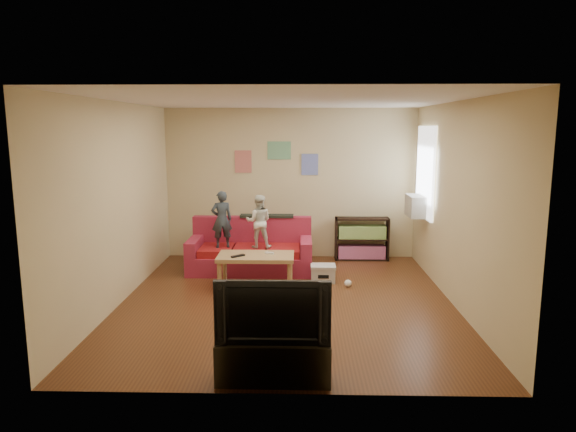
{
  "coord_description": "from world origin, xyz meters",
  "views": [
    {
      "loc": [
        0.19,
        -6.75,
        2.36
      ],
      "look_at": [
        0.0,
        0.8,
        1.05
      ],
      "focal_mm": 32.0,
      "sensor_mm": 36.0,
      "label": 1
    }
  ],
  "objects_px": {
    "sofa": "(251,252)",
    "coffee_table": "(256,260)",
    "child_a": "(222,219)",
    "child_b": "(259,221)",
    "bookshelf": "(362,241)",
    "tv_stand": "(273,360)",
    "television": "(273,309)",
    "file_box": "(323,273)"
  },
  "relations": [
    {
      "from": "bookshelf",
      "to": "file_box",
      "type": "relative_size",
      "value": 2.5
    },
    {
      "from": "file_box",
      "to": "child_b",
      "type": "bearing_deg",
      "value": 155.39
    },
    {
      "from": "sofa",
      "to": "coffee_table",
      "type": "height_order",
      "value": "sofa"
    },
    {
      "from": "coffee_table",
      "to": "bookshelf",
      "type": "height_order",
      "value": "bookshelf"
    },
    {
      "from": "child_a",
      "to": "bookshelf",
      "type": "distance_m",
      "value": 2.61
    },
    {
      "from": "child_a",
      "to": "bookshelf",
      "type": "bearing_deg",
      "value": -176.22
    },
    {
      "from": "child_a",
      "to": "television",
      "type": "xyz_separation_m",
      "value": [
        1.03,
        -3.64,
        -0.18
      ]
    },
    {
      "from": "file_box",
      "to": "sofa",
      "type": "bearing_deg",
      "value": 151.45
    },
    {
      "from": "child_a",
      "to": "coffee_table",
      "type": "bearing_deg",
      "value": 110.41
    },
    {
      "from": "coffee_table",
      "to": "television",
      "type": "distance_m",
      "value": 2.88
    },
    {
      "from": "child_b",
      "to": "bookshelf",
      "type": "distance_m",
      "value": 2.07
    },
    {
      "from": "television",
      "to": "child_b",
      "type": "bearing_deg",
      "value": 96.83
    },
    {
      "from": "child_a",
      "to": "coffee_table",
      "type": "xyz_separation_m",
      "value": [
        0.62,
        -0.8,
        -0.46
      ]
    },
    {
      "from": "coffee_table",
      "to": "bookshelf",
      "type": "distance_m",
      "value": 2.46
    },
    {
      "from": "sofa",
      "to": "child_a",
      "type": "relative_size",
      "value": 2.18
    },
    {
      "from": "coffee_table",
      "to": "bookshelf",
      "type": "xyz_separation_m",
      "value": [
        1.76,
        1.72,
        -0.09
      ]
    },
    {
      "from": "child_b",
      "to": "coffee_table",
      "type": "xyz_separation_m",
      "value": [
        0.02,
        -0.8,
        -0.42
      ]
    },
    {
      "from": "television",
      "to": "sofa",
      "type": "bearing_deg",
      "value": 98.73
    },
    {
      "from": "sofa",
      "to": "child_b",
      "type": "xyz_separation_m",
      "value": [
        0.15,
        -0.17,
        0.56
      ]
    },
    {
      "from": "child_a",
      "to": "television",
      "type": "distance_m",
      "value": 3.78
    },
    {
      "from": "television",
      "to": "bookshelf",
      "type": "bearing_deg",
      "value": 73.58
    },
    {
      "from": "tv_stand",
      "to": "file_box",
      "type": "bearing_deg",
      "value": 79.59
    },
    {
      "from": "sofa",
      "to": "file_box",
      "type": "distance_m",
      "value": 1.35
    },
    {
      "from": "sofa",
      "to": "television",
      "type": "height_order",
      "value": "television"
    },
    {
      "from": "bookshelf",
      "to": "tv_stand",
      "type": "height_order",
      "value": "bookshelf"
    },
    {
      "from": "child_b",
      "to": "television",
      "type": "bearing_deg",
      "value": 95.6
    },
    {
      "from": "coffee_table",
      "to": "child_b",
      "type": "bearing_deg",
      "value": 91.34
    },
    {
      "from": "file_box",
      "to": "child_a",
      "type": "bearing_deg",
      "value": 163.87
    },
    {
      "from": "file_box",
      "to": "tv_stand",
      "type": "distance_m",
      "value": 3.22
    },
    {
      "from": "child_a",
      "to": "file_box",
      "type": "height_order",
      "value": "child_a"
    },
    {
      "from": "bookshelf",
      "to": "tv_stand",
      "type": "bearing_deg",
      "value": -106.56
    },
    {
      "from": "bookshelf",
      "to": "television",
      "type": "relative_size",
      "value": 0.9
    },
    {
      "from": "bookshelf",
      "to": "tv_stand",
      "type": "distance_m",
      "value": 4.75
    },
    {
      "from": "bookshelf",
      "to": "file_box",
      "type": "height_order",
      "value": "bookshelf"
    },
    {
      "from": "sofa",
      "to": "tv_stand",
      "type": "bearing_deg",
      "value": -81.4
    },
    {
      "from": "bookshelf",
      "to": "coffee_table",
      "type": "bearing_deg",
      "value": -135.76
    },
    {
      "from": "child_a",
      "to": "television",
      "type": "bearing_deg",
      "value": 88.58
    },
    {
      "from": "sofa",
      "to": "television",
      "type": "xyz_separation_m",
      "value": [
        0.58,
        -3.81,
        0.41
      ]
    },
    {
      "from": "bookshelf",
      "to": "television",
      "type": "distance_m",
      "value": 4.76
    },
    {
      "from": "sofa",
      "to": "child_b",
      "type": "relative_size",
      "value": 2.33
    },
    {
      "from": "tv_stand",
      "to": "coffee_table",
      "type": "bearing_deg",
      "value": 98.54
    },
    {
      "from": "tv_stand",
      "to": "sofa",
      "type": "bearing_deg",
      "value": 98.93
    }
  ]
}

